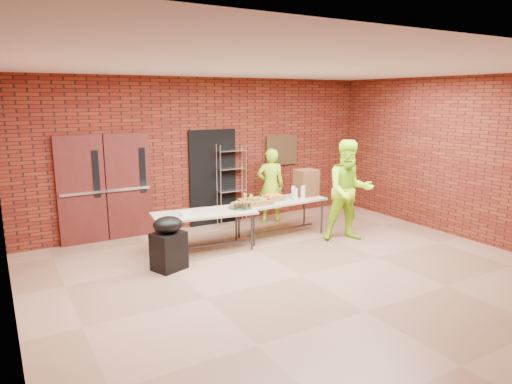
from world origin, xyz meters
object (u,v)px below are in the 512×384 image
(table_right, at_px, (281,203))
(covered_grill, at_px, (169,243))
(table_left, at_px, (204,216))
(volunteer_man, at_px, (349,191))
(volunteer_woman, at_px, (271,185))
(coffee_dispenser, at_px, (306,183))
(wire_rack, at_px, (232,184))

(table_right, height_order, covered_grill, covered_grill)
(table_left, bearing_deg, table_right, 12.23)
(covered_grill, bearing_deg, volunteer_man, -24.59)
(covered_grill, bearing_deg, volunteer_woman, 8.26)
(table_right, bearing_deg, volunteer_woman, 66.69)
(table_left, relative_size, covered_grill, 2.12)
(table_left, xyz_separation_m, table_right, (1.76, 0.15, -0.00))
(table_right, distance_m, coffee_dispenser, 0.76)
(covered_grill, bearing_deg, table_right, -6.91)
(table_left, bearing_deg, covered_grill, -142.83)
(table_right, bearing_deg, wire_rack, 104.62)
(coffee_dispenser, bearing_deg, table_right, -173.68)
(table_left, distance_m, covered_grill, 1.01)
(table_right, distance_m, covered_grill, 2.70)
(table_left, distance_m, volunteer_man, 2.87)
(volunteer_man, bearing_deg, table_left, -172.49)
(table_right, xyz_separation_m, coffee_dispenser, (0.67, 0.07, 0.34))
(table_left, xyz_separation_m, coffee_dispenser, (2.43, 0.22, 0.34))
(table_left, bearing_deg, coffee_dispenser, 12.64)
(wire_rack, height_order, volunteer_woman, wire_rack)
(wire_rack, xyz_separation_m, coffee_dispenser, (1.09, -1.29, 0.13))
(coffee_dispenser, bearing_deg, volunteer_man, -71.33)
(table_left, height_order, coffee_dispenser, coffee_dispenser)
(coffee_dispenser, distance_m, covered_grill, 3.42)
(table_right, height_order, coffee_dispenser, coffee_dispenser)
(coffee_dispenser, xyz_separation_m, volunteer_man, (0.33, -0.96, -0.03))
(table_right, bearing_deg, coffee_dispenser, 3.88)
(coffee_dispenser, height_order, volunteer_woman, volunteer_woman)
(table_right, xyz_separation_m, covered_grill, (-2.62, -0.64, -0.24))
(wire_rack, relative_size, coffee_dispenser, 3.24)
(volunteer_man, bearing_deg, wire_rack, 144.71)
(wire_rack, xyz_separation_m, table_right, (0.42, -1.36, -0.21))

